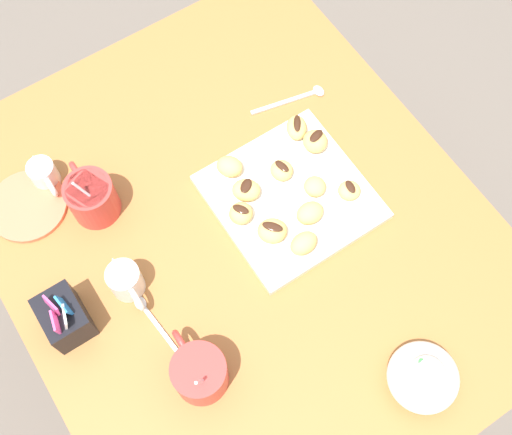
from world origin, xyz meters
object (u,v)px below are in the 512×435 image
at_px(cream_pitcher_white, 126,281).
at_px(beignet_2, 310,213).
at_px(dining_table, 243,256).
at_px(beignet_9, 241,213).
at_px(coffee_mug_red_right, 91,197).
at_px(beignet_10, 304,243).
at_px(sugar_caddy, 64,317).
at_px(beignet_0, 315,141).
at_px(beignet_4, 272,231).
at_px(beignet_3, 230,167).
at_px(beignet_5, 315,187).
at_px(beignet_8, 349,190).
at_px(ice_cream_bowl, 424,377).
at_px(saucer_coral_left, 28,206).
at_px(beignet_1, 282,170).
at_px(coffee_mug_red_left, 199,372).
at_px(beignet_6, 297,128).
at_px(beignet_7, 246,190).
at_px(chocolate_sauce_pitcher, 43,173).
at_px(pastry_plate_square, 290,197).

height_order(cream_pitcher_white, beignet_2, cream_pitcher_white).
distance_m(dining_table, beignet_9, 0.17).
distance_m(coffee_mug_red_right, beignet_10, 0.40).
bearing_deg(sugar_caddy, beignet_0, -84.93).
distance_m(beignet_4, beignet_10, 0.06).
bearing_deg(beignet_0, coffee_mug_red_right, 73.38).
xyz_separation_m(cream_pitcher_white, sugar_caddy, (-0.00, 0.12, 0.00)).
height_order(sugar_caddy, beignet_3, sugar_caddy).
height_order(beignet_5, beignet_8, same).
height_order(ice_cream_bowl, beignet_4, ice_cream_bowl).
relative_size(sugar_caddy, saucer_coral_left, 0.71).
bearing_deg(beignet_1, coffee_mug_red_left, 126.42).
xyz_separation_m(dining_table, saucer_coral_left, (0.27, 0.31, 0.14)).
height_order(ice_cream_bowl, beignet_6, ice_cream_bowl).
bearing_deg(beignet_8, beignet_10, 107.29).
xyz_separation_m(beignet_1, beignet_8, (-0.11, -0.08, -0.00)).
distance_m(sugar_caddy, beignet_0, 0.57).
xyz_separation_m(saucer_coral_left, beignet_6, (-0.15, -0.52, 0.03)).
bearing_deg(cream_pitcher_white, sugar_caddy, 90.28).
relative_size(beignet_7, beignet_9, 1.20).
bearing_deg(beignet_1, beignet_10, 160.83).
height_order(dining_table, cream_pitcher_white, cream_pitcher_white).
distance_m(ice_cream_bowl, beignet_7, 0.46).
xyz_separation_m(beignet_3, beignet_7, (-0.06, 0.00, 0.00)).
distance_m(sugar_caddy, chocolate_sauce_pitcher, 0.29).
relative_size(saucer_coral_left, beignet_1, 3.33).
xyz_separation_m(ice_cream_bowl, beignet_6, (0.51, -0.10, -0.01)).
bearing_deg(coffee_mug_red_left, beignet_2, -66.57).
bearing_deg(cream_pitcher_white, beignet_8, -99.13).
bearing_deg(beignet_3, beignet_6, -89.47).
distance_m(beignet_1, beignet_3, 0.10).
bearing_deg(beignet_4, beignet_8, -93.39).
xyz_separation_m(beignet_4, beignet_6, (0.16, -0.16, -0.00)).
bearing_deg(cream_pitcher_white, beignet_4, -102.62).
xyz_separation_m(cream_pitcher_white, beignet_9, (0.00, -0.24, -0.01)).
distance_m(dining_table, cream_pitcher_white, 0.29).
relative_size(pastry_plate_square, sugar_caddy, 2.64).
height_order(beignet_1, beignet_10, beignet_10).
relative_size(cream_pitcher_white, beignet_5, 2.44).
xyz_separation_m(beignet_2, beignet_3, (0.16, 0.07, -0.00)).
distance_m(cream_pitcher_white, beignet_6, 0.44).
bearing_deg(cream_pitcher_white, beignet_6, -77.45).
height_order(sugar_caddy, beignet_8, sugar_caddy).
height_order(ice_cream_bowl, beignet_8, ice_cream_bowl).
bearing_deg(beignet_6, beignet_4, 133.90).
bearing_deg(beignet_2, beignet_5, -44.81).
distance_m(beignet_1, beignet_5, 0.07).
bearing_deg(chocolate_sauce_pitcher, coffee_mug_red_right, -152.88).
distance_m(sugar_caddy, ice_cream_bowl, 0.62).
xyz_separation_m(cream_pitcher_white, beignet_6, (0.10, -0.43, -0.01)).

